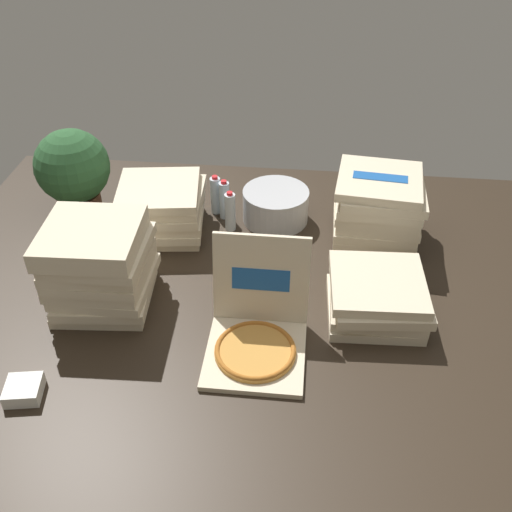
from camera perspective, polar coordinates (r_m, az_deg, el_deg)
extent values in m
cube|color=#2D2319|center=(2.80, -0.65, -3.65)|extent=(3.20, 2.40, 0.02)
cube|color=beige|center=(2.49, -0.08, -9.46)|extent=(0.41, 0.41, 0.03)
cylinder|color=#C6893D|center=(2.47, -0.08, -9.12)|extent=(0.34, 0.34, 0.02)
torus|color=#A96324|center=(2.46, -0.08, -8.98)|extent=(0.33, 0.33, 0.02)
cube|color=beige|center=(2.51, 0.49, -2.16)|extent=(0.41, 0.09, 0.41)
cube|color=#19519E|center=(2.50, 0.47, -2.29)|extent=(0.25, 0.02, 0.10)
cube|color=beige|center=(2.72, 11.24, -4.94)|extent=(0.43, 0.43, 0.05)
cube|color=beige|center=(2.70, 11.53, -4.13)|extent=(0.41, 0.41, 0.05)
cube|color=beige|center=(2.66, 11.80, -3.64)|extent=(0.44, 0.44, 0.05)
cube|color=beige|center=(2.64, 11.64, -2.63)|extent=(0.43, 0.43, 0.05)
cube|color=beige|center=(3.23, -8.88, 2.91)|extent=(0.45, 0.45, 0.05)
cube|color=beige|center=(3.19, -8.89, 3.39)|extent=(0.46, 0.46, 0.05)
cube|color=#19519E|center=(3.17, -8.93, 3.75)|extent=(0.27, 0.11, 0.00)
cube|color=beige|center=(3.17, -8.82, 4.16)|extent=(0.45, 0.45, 0.05)
cube|color=beige|center=(3.14, -9.17, 4.76)|extent=(0.46, 0.46, 0.05)
cube|color=beige|center=(3.12, -8.95, 5.64)|extent=(0.43, 0.43, 0.05)
cube|color=beige|center=(3.09, -9.38, 6.22)|extent=(0.46, 0.46, 0.05)
cube|color=beige|center=(3.17, 11.34, 1.84)|extent=(0.43, 0.43, 0.05)
cube|color=#19519E|center=(3.15, 11.39, 2.20)|extent=(0.27, 0.08, 0.00)
cube|color=beige|center=(3.15, 11.17, 2.69)|extent=(0.41, 0.41, 0.05)
cube|color=beige|center=(3.12, 11.30, 3.35)|extent=(0.42, 0.42, 0.05)
cube|color=beige|center=(3.11, 11.69, 4.07)|extent=(0.44, 0.44, 0.05)
cube|color=beige|center=(3.08, 11.65, 4.79)|extent=(0.44, 0.44, 0.05)
cube|color=#19519E|center=(3.07, 11.71, 5.17)|extent=(0.27, 0.09, 0.00)
cube|color=beige|center=(3.05, 11.77, 5.46)|extent=(0.43, 0.43, 0.05)
cube|color=beige|center=(3.03, 12.10, 6.15)|extent=(0.42, 0.42, 0.05)
cube|color=beige|center=(3.01, 11.81, 7.04)|extent=(0.45, 0.45, 0.05)
cube|color=#19519E|center=(3.00, 11.87, 7.44)|extent=(0.27, 0.10, 0.00)
cube|color=beige|center=(2.82, -14.22, -3.70)|extent=(0.44, 0.44, 0.05)
cube|color=beige|center=(2.78, -14.22, -3.15)|extent=(0.44, 0.44, 0.05)
cube|color=beige|center=(2.76, -14.25, -2.35)|extent=(0.41, 0.41, 0.05)
cube|color=beige|center=(2.74, -14.66, -1.59)|extent=(0.41, 0.41, 0.05)
cube|color=#19519E|center=(2.72, -14.73, -1.19)|extent=(0.27, 0.08, 0.00)
cube|color=beige|center=(2.70, -14.75, -0.90)|extent=(0.42, 0.42, 0.05)
cube|color=#19519E|center=(2.69, -14.83, -0.50)|extent=(0.27, 0.08, 0.00)
cube|color=beige|center=(2.68, -15.01, -0.06)|extent=(0.43, 0.43, 0.05)
cube|color=beige|center=(2.64, -14.87, 0.59)|extent=(0.41, 0.41, 0.05)
cube|color=#19519E|center=(2.63, -14.96, 1.01)|extent=(0.27, 0.07, 0.00)
cube|color=beige|center=(2.62, -15.49, 1.32)|extent=(0.42, 0.42, 0.05)
cube|color=#19519E|center=(2.61, -15.58, 1.75)|extent=(0.27, 0.08, 0.00)
cube|color=beige|center=(2.59, -15.68, 2.13)|extent=(0.43, 0.43, 0.05)
cylinder|color=#B7BABF|center=(3.23, 1.90, 4.87)|extent=(0.36, 0.36, 0.18)
cylinder|color=silver|center=(3.25, -3.06, 5.37)|extent=(0.06, 0.06, 0.21)
cylinder|color=red|center=(3.19, -3.12, 7.12)|extent=(0.03, 0.03, 0.02)
cylinder|color=white|center=(3.15, -2.50, 4.24)|extent=(0.06, 0.06, 0.21)
cylinder|color=red|center=(3.09, -2.55, 6.03)|extent=(0.03, 0.03, 0.02)
cylinder|color=silver|center=(3.29, -3.90, 5.82)|extent=(0.06, 0.06, 0.21)
cylinder|color=red|center=(3.23, -3.99, 7.55)|extent=(0.03, 0.03, 0.02)
cylinder|color=#513323|center=(3.42, -16.54, 4.80)|extent=(0.24, 0.24, 0.14)
sphere|color=#29562E|center=(3.31, -17.25, 8.24)|extent=(0.39, 0.39, 0.39)
cube|color=white|center=(2.51, -21.42, -11.89)|extent=(0.16, 0.16, 0.06)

